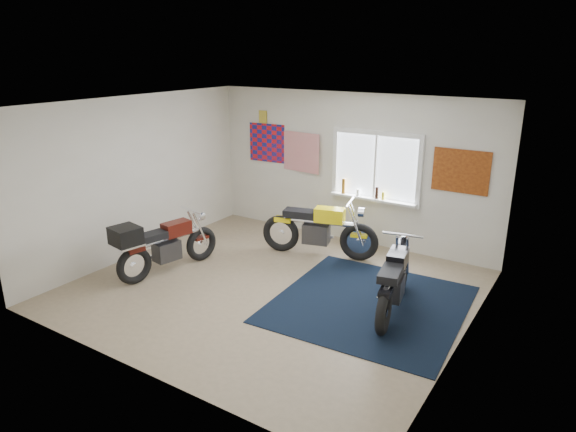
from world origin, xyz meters
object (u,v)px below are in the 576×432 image
Objects in this scene: black_chrome_bike at (394,282)px; yellow_triumph at (319,231)px; navy_rug at (369,304)px; maroon_tourer at (160,245)px.

yellow_triumph is at bearing 46.31° from black_chrome_bike.
yellow_triumph reaches higher than navy_rug.
yellow_triumph is at bearing 141.59° from navy_rug.
black_chrome_bike is at bearing 0.95° from navy_rug.
black_chrome_bike is at bearing -65.96° from maroon_tourer.
navy_rug is at bearing 80.12° from black_chrome_bike.
maroon_tourer is (-3.20, -0.82, 0.48)m from navy_rug.
navy_rug is at bearing -64.74° from maroon_tourer.
black_chrome_bike is 3.63m from maroon_tourer.
yellow_triumph is at bearing -29.60° from maroon_tourer.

